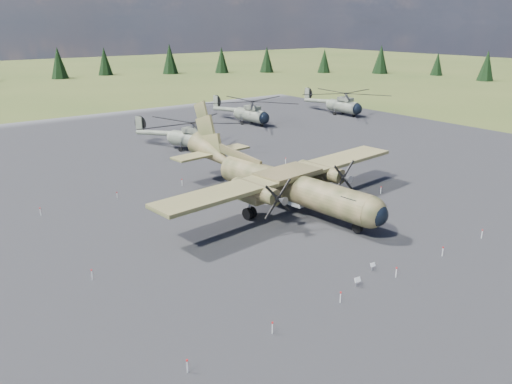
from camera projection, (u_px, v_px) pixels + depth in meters
ground at (265, 228)px, 46.85m from camera, size 500.00×500.00×0.00m
apron at (209, 199)px, 54.41m from camera, size 120.00×120.00×0.04m
transport_plane at (280, 179)px, 51.62m from camera, size 31.11×28.15×10.23m
helicopter_near at (190, 130)px, 74.04m from camera, size 22.61×22.61×4.38m
helicopter_mid at (251, 108)px, 93.14m from camera, size 19.59×21.85×4.51m
helicopter_far at (344, 99)px, 102.57m from camera, size 18.82×21.95×4.68m
info_placard_left at (357, 281)px, 36.25m from camera, size 0.52×0.27×0.78m
info_placard_right at (373, 266)px, 38.63m from camera, size 0.46×0.23×0.70m
barrier_fence at (262, 224)px, 46.36m from camera, size 33.12×29.62×0.85m
treeline at (294, 177)px, 45.90m from camera, size 320.79×316.55×10.92m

